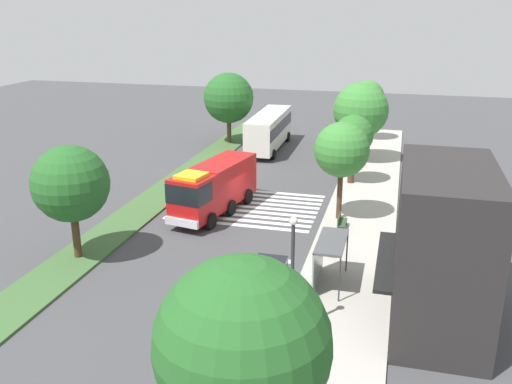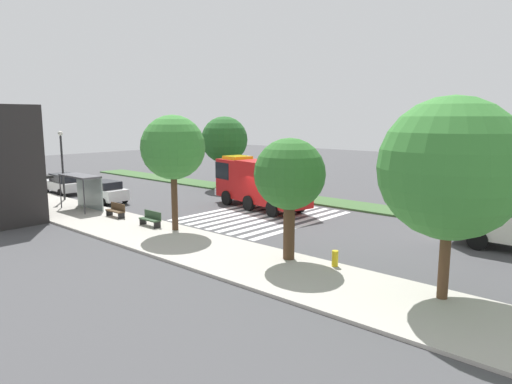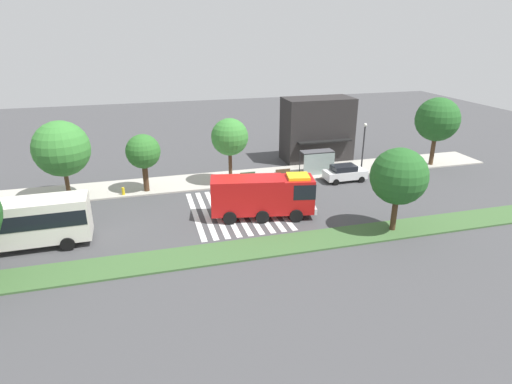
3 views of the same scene
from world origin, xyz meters
name	(u,v)px [view 2 (image 2 of 3)]	position (x,y,z in m)	size (l,w,h in m)	color
ground_plane	(251,214)	(0.00, 0.00, 0.00)	(120.00, 120.00, 0.00)	#424244
sidewalk	(154,235)	(0.00, 8.07, 0.07)	(60.00, 4.84, 0.14)	#ADA89E
median_strip	(311,200)	(0.00, -7.15, 0.07)	(60.00, 3.00, 0.14)	#3D6033
crosswalk	(262,216)	(-1.02, 0.00, 0.01)	(7.65, 10.17, 0.01)	silver
fire_truck	(259,181)	(1.06, -1.96, 2.02)	(8.94, 3.98, 3.67)	#B71414
parked_car_west	(104,191)	(11.51, 4.45, 0.89)	(4.39, 2.07, 1.72)	silver
parked_car_mid	(64,183)	(18.18, 4.46, 0.89)	(4.65, 2.30, 1.74)	silver
bus_stop_shelter	(85,185)	(9.58, 7.02, 1.89)	(3.50, 1.40, 2.46)	#4C4C51
bench_near_shelter	(116,210)	(5.58, 7.03, 0.59)	(1.60, 0.50, 0.90)	#4C3823
bench_west_of_shelter	(151,219)	(1.75, 7.03, 0.59)	(1.60, 0.50, 0.90)	#2D472D
street_lamp	(62,159)	(14.40, 6.25, 3.38)	(0.36, 0.36, 5.41)	#2D2D30
sidewalk_tree_west	(451,169)	(-15.40, 6.65, 4.85)	(4.99, 4.99, 7.21)	#513823
sidewalk_tree_center	(290,175)	(-8.40, 6.65, 4.03)	(3.23, 3.23, 5.56)	#47301E
sidewalk_tree_east	(173,148)	(-0.09, 6.65, 4.90)	(3.65, 3.65, 6.61)	#47301E
sidewalk_tree_far_east	(9,131)	(23.53, 6.65, 5.34)	(4.84, 4.84, 7.65)	#513823
median_tree_west	(224,140)	(9.91, -7.15, 4.53)	(4.31, 4.31, 6.56)	#47301E
fire_hydrant	(335,258)	(-10.57, 6.15, 0.49)	(0.28, 0.28, 0.70)	gold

